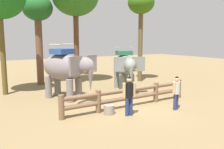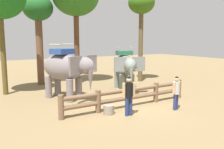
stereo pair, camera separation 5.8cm
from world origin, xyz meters
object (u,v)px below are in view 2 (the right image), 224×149
(log_fence, at_px, (129,95))
(elephant_center, at_px, (125,66))
(elephant_near_left, at_px, (66,69))
(tourist_man_in_blue, at_px, (176,91))
(tree_far_right, at_px, (38,14))
(feed_bucket, at_px, (109,110))
(tree_deep_back, at_px, (141,6))
(tourist_woman_in_black, at_px, (129,93))

(log_fence, bearing_deg, elephant_center, 59.61)
(elephant_near_left, xyz_separation_m, tourist_man_in_blue, (3.75, -4.52, -0.79))
(tree_far_right, height_order, feed_bucket, tree_far_right)
(elephant_near_left, relative_size, elephant_center, 1.08)
(elephant_center, height_order, tree_deep_back, tree_deep_back)
(feed_bucket, bearing_deg, elephant_center, 47.93)
(tourist_man_in_blue, bearing_deg, log_fence, 137.03)
(tourist_woman_in_black, height_order, feed_bucket, tourist_woman_in_black)
(feed_bucket, bearing_deg, tree_far_right, 95.37)
(log_fence, height_order, elephant_near_left, elephant_near_left)
(tourist_woman_in_black, bearing_deg, feed_bucket, 136.61)
(log_fence, distance_m, elephant_near_left, 3.85)
(log_fence, bearing_deg, elephant_near_left, 125.32)
(elephant_near_left, height_order, elephant_center, elephant_near_left)
(tourist_man_in_blue, xyz_separation_m, feed_bucket, (-3.05, 1.05, -0.72))
(elephant_near_left, xyz_separation_m, elephant_center, (4.01, 0.18, -0.14))
(elephant_center, bearing_deg, tree_far_right, 129.82)
(elephant_center, height_order, tourist_man_in_blue, elephant_center)
(tree_far_right, xyz_separation_m, feed_bucket, (0.81, -8.58, -4.88))
(elephant_center, distance_m, feed_bucket, 5.11)
(log_fence, relative_size, tree_far_right, 1.13)
(tourist_man_in_blue, relative_size, tree_deep_back, 0.23)
(log_fence, distance_m, feed_bucket, 1.55)
(elephant_center, distance_m, tree_deep_back, 5.60)
(tree_far_right, bearing_deg, elephant_near_left, -88.86)
(tourist_man_in_blue, xyz_separation_m, tree_far_right, (-3.85, 9.63, 4.16))
(elephant_center, height_order, tree_far_right, tree_far_right)
(tourist_woman_in_black, bearing_deg, elephant_center, 58.16)
(elephant_center, relative_size, tourist_man_in_blue, 2.09)
(log_fence, bearing_deg, tourist_man_in_blue, -42.97)
(elephant_near_left, relative_size, tree_far_right, 0.57)
(log_fence, bearing_deg, tourist_woman_in_black, -125.91)
(tourist_woman_in_black, xyz_separation_m, feed_bucket, (-0.65, 0.61, -0.79))
(log_fence, relative_size, tourist_woman_in_black, 4.16)
(log_fence, bearing_deg, feed_bucket, -162.06)
(log_fence, xyz_separation_m, tree_deep_back, (4.85, 5.44, 5.15))
(log_fence, height_order, elephant_center, elephant_center)
(tree_far_right, distance_m, feed_bucket, 9.90)
(tourist_woman_in_black, xyz_separation_m, tree_deep_back, (5.63, 6.52, 4.76))
(elephant_near_left, bearing_deg, tree_deep_back, 19.21)
(elephant_near_left, relative_size, tree_deep_back, 0.52)
(tree_far_right, xyz_separation_m, tree_deep_back, (7.08, -2.68, 0.68))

